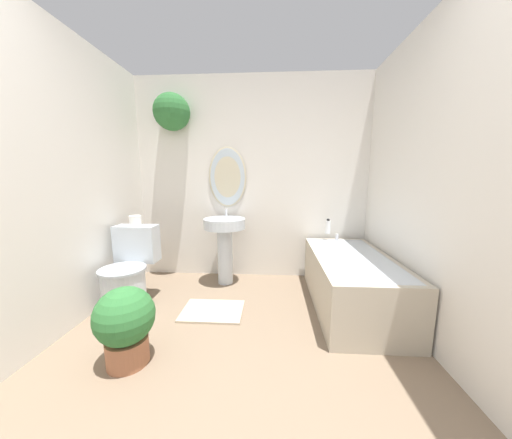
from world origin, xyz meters
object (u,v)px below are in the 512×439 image
at_px(potted_plant, 125,323).
at_px(toilet, 129,273).
at_px(bathtub, 351,280).
at_px(shampoo_bottle, 328,227).
at_px(pedestal_sink, 225,238).
at_px(toilet_paper_roll, 135,221).

bearing_deg(potted_plant, toilet, 118.30).
bearing_deg(potted_plant, bathtub, 27.27).
distance_m(shampoo_bottle, potted_plant, 2.23).
bearing_deg(shampoo_bottle, pedestal_sink, -173.18).
height_order(shampoo_bottle, toilet_paper_roll, toilet_paper_roll).
distance_m(toilet, shampoo_bottle, 2.17).
height_order(pedestal_sink, toilet_paper_roll, pedestal_sink).
bearing_deg(shampoo_bottle, toilet_paper_roll, -164.84).
distance_m(toilet, bathtub, 2.12).
xyz_separation_m(toilet, pedestal_sink, (0.82, 0.59, 0.22)).
xyz_separation_m(pedestal_sink, shampoo_bottle, (1.19, 0.14, 0.11)).
bearing_deg(shampoo_bottle, toilet, -159.90).
bearing_deg(potted_plant, toilet_paper_roll, 113.29).
bearing_deg(toilet, toilet_paper_roll, 90.00).
bearing_deg(toilet_paper_roll, toilet, -90.00).
relative_size(pedestal_sink, shampoo_bottle, 4.99).
height_order(toilet, potted_plant, toilet).
xyz_separation_m(pedestal_sink, toilet_paper_roll, (-0.82, -0.40, 0.26)).
xyz_separation_m(toilet, bathtub, (2.12, 0.12, -0.06)).
relative_size(toilet, shampoo_bottle, 4.33).
distance_m(pedestal_sink, toilet_paper_roll, 0.95).
xyz_separation_m(potted_plant, toilet_paper_roll, (-0.41, 0.95, 0.51)).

